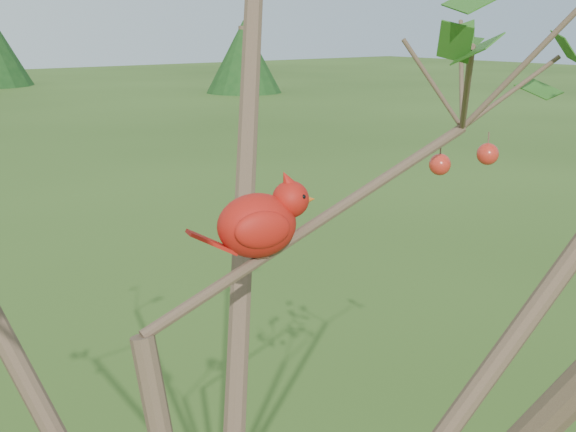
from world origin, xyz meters
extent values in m
sphere|color=red|center=(0.57, 0.12, 2.12)|extent=(0.04, 0.04, 0.04)
sphere|color=red|center=(0.64, 0.06, 2.15)|extent=(0.04, 0.04, 0.04)
ellipsoid|color=#B71A0F|center=(0.14, 0.08, 2.08)|extent=(0.14, 0.12, 0.10)
sphere|color=#B71A0F|center=(0.19, 0.07, 2.12)|extent=(0.07, 0.07, 0.06)
cone|color=#B71A0F|center=(0.19, 0.07, 2.15)|extent=(0.05, 0.04, 0.04)
cone|color=#D85914|center=(0.22, 0.06, 2.12)|extent=(0.03, 0.03, 0.02)
ellipsoid|color=black|center=(0.21, 0.06, 2.12)|extent=(0.02, 0.03, 0.03)
cube|color=#B71A0F|center=(0.07, 0.10, 2.07)|extent=(0.08, 0.05, 0.04)
ellipsoid|color=#B71A0F|center=(0.14, 0.12, 2.09)|extent=(0.09, 0.05, 0.06)
ellipsoid|color=#B71A0F|center=(0.12, 0.05, 2.09)|extent=(0.09, 0.05, 0.06)
cylinder|color=#453025|center=(15.19, 21.92, 1.11)|extent=(0.33, 0.33, 2.23)
cone|color=#133412|center=(15.19, 21.92, 1.21)|extent=(2.60, 2.60, 2.41)
camera|label=1|loc=(-0.53, -0.86, 2.38)|focal=50.00mm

